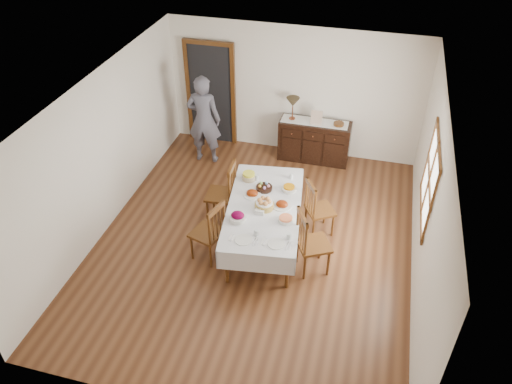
% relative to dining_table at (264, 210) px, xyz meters
% --- Properties ---
extents(ground, '(6.00, 6.00, 0.00)m').
position_rel_dining_table_xyz_m(ground, '(-0.15, -0.04, -0.67)').
color(ground, brown).
extents(room_shell, '(5.02, 6.02, 2.65)m').
position_rel_dining_table_xyz_m(room_shell, '(-0.29, 0.38, 0.97)').
color(room_shell, silver).
rests_on(room_shell, ground).
extents(dining_table, '(1.40, 2.33, 0.76)m').
position_rel_dining_table_xyz_m(dining_table, '(0.00, 0.00, 0.00)').
color(dining_table, silver).
rests_on(dining_table, ground).
extents(chair_left_near, '(0.55, 0.55, 1.06)m').
position_rel_dining_table_xyz_m(chair_left_near, '(-0.71, -0.55, -0.13)').
color(chair_left_near, '#4F2B10').
rests_on(chair_left_near, ground).
extents(chair_left_far, '(0.49, 0.49, 1.12)m').
position_rel_dining_table_xyz_m(chair_left_far, '(-0.80, 0.42, -0.10)').
color(chair_left_far, '#4F2B10').
rests_on(chair_left_far, ground).
extents(chair_right_near, '(0.62, 0.62, 1.10)m').
position_rel_dining_table_xyz_m(chair_right_near, '(0.81, -0.41, -0.11)').
color(chair_right_near, '#4F2B10').
rests_on(chair_right_near, ground).
extents(chair_right_far, '(0.58, 0.58, 1.01)m').
position_rel_dining_table_xyz_m(chair_right_far, '(0.78, 0.47, -0.15)').
color(chair_right_far, '#4F2B10').
rests_on(chair_right_far, ground).
extents(sideboard, '(1.39, 0.51, 0.84)m').
position_rel_dining_table_xyz_m(sideboard, '(0.36, 2.68, -0.25)').
color(sideboard, black).
rests_on(sideboard, ground).
extents(person, '(0.63, 0.43, 1.93)m').
position_rel_dining_table_xyz_m(person, '(-1.73, 2.13, 0.30)').
color(person, '#52515E').
rests_on(person, ground).
extents(bread_basket, '(0.29, 0.29, 0.17)m').
position_rel_dining_table_xyz_m(bread_basket, '(0.01, -0.05, 0.16)').
color(bread_basket, olive).
rests_on(bread_basket, dining_table).
extents(egg_basket, '(0.27, 0.27, 0.11)m').
position_rel_dining_table_xyz_m(egg_basket, '(-0.11, 0.42, 0.13)').
color(egg_basket, black).
rests_on(egg_basket, dining_table).
extents(ham_platter_a, '(0.29, 0.29, 0.11)m').
position_rel_dining_table_xyz_m(ham_platter_a, '(-0.25, 0.22, 0.12)').
color(ham_platter_a, silver).
rests_on(ham_platter_a, dining_table).
extents(ham_platter_b, '(0.30, 0.30, 0.11)m').
position_rel_dining_table_xyz_m(ham_platter_b, '(0.27, 0.07, 0.12)').
color(ham_platter_b, silver).
rests_on(ham_platter_b, dining_table).
extents(beet_bowl, '(0.26, 0.26, 0.15)m').
position_rel_dining_table_xyz_m(beet_bowl, '(-0.30, -0.43, 0.15)').
color(beet_bowl, silver).
rests_on(beet_bowl, dining_table).
extents(carrot_bowl, '(0.24, 0.24, 0.09)m').
position_rel_dining_table_xyz_m(carrot_bowl, '(0.29, 0.49, 0.13)').
color(carrot_bowl, silver).
rests_on(carrot_bowl, dining_table).
extents(pineapple_bowl, '(0.23, 0.23, 0.13)m').
position_rel_dining_table_xyz_m(pineapple_bowl, '(-0.42, 0.62, 0.15)').
color(pineapple_bowl, tan).
rests_on(pineapple_bowl, dining_table).
extents(casserole_dish, '(0.23, 0.23, 0.08)m').
position_rel_dining_table_xyz_m(casserole_dish, '(0.40, -0.27, 0.13)').
color(casserole_dish, silver).
rests_on(casserole_dish, dining_table).
extents(butter_dish, '(0.15, 0.11, 0.07)m').
position_rel_dining_table_xyz_m(butter_dish, '(-0.02, -0.20, 0.13)').
color(butter_dish, silver).
rests_on(butter_dish, dining_table).
extents(setting_left, '(0.44, 0.31, 0.10)m').
position_rel_dining_table_xyz_m(setting_left, '(-0.05, -0.79, 0.11)').
color(setting_left, silver).
rests_on(setting_left, dining_table).
extents(setting_right, '(0.44, 0.31, 0.10)m').
position_rel_dining_table_xyz_m(setting_right, '(0.42, -0.75, 0.11)').
color(setting_right, silver).
rests_on(setting_right, dining_table).
extents(glass_far_a, '(0.07, 0.07, 0.10)m').
position_rel_dining_table_xyz_m(glass_far_a, '(-0.29, 0.64, 0.14)').
color(glass_far_a, silver).
rests_on(glass_far_a, dining_table).
extents(glass_far_b, '(0.06, 0.06, 0.10)m').
position_rel_dining_table_xyz_m(glass_far_b, '(0.26, 0.82, 0.14)').
color(glass_far_b, silver).
rests_on(glass_far_b, dining_table).
extents(runner, '(1.30, 0.35, 0.01)m').
position_rel_dining_table_xyz_m(runner, '(0.34, 2.70, 0.17)').
color(runner, white).
rests_on(runner, sideboard).
extents(table_lamp, '(0.26, 0.26, 0.46)m').
position_rel_dining_table_xyz_m(table_lamp, '(-0.11, 2.70, 0.53)').
color(table_lamp, brown).
rests_on(table_lamp, sideboard).
extents(picture_frame, '(0.22, 0.08, 0.28)m').
position_rel_dining_table_xyz_m(picture_frame, '(0.38, 2.61, 0.31)').
color(picture_frame, '#C2A48F').
rests_on(picture_frame, sideboard).
extents(deco_bowl, '(0.20, 0.20, 0.06)m').
position_rel_dining_table_xyz_m(deco_bowl, '(0.81, 2.68, 0.20)').
color(deco_bowl, '#4F2B10').
rests_on(deco_bowl, sideboard).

